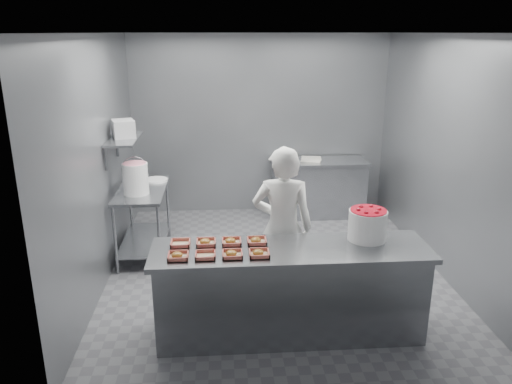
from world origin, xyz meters
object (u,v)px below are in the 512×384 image
tray_0 (178,256)px  tray_7 (257,241)px  tray_5 (206,242)px  glaze_bucket (136,178)px  prep_table (143,212)px  tray_6 (231,241)px  back_counter (318,188)px  tray_1 (205,255)px  tray_4 (180,243)px  tray_3 (259,253)px  tray_2 (232,254)px  worker (282,227)px  appliance (123,129)px  strawberry_tub (368,224)px  service_counter (290,291)px

tray_0 → tray_7: (0.72, 0.28, 0.00)m
tray_5 → glaze_bucket: glaze_bucket is taller
prep_table → tray_7: 2.28m
tray_0 → tray_6: (0.48, 0.28, 0.00)m
tray_0 → tray_5: bearing=49.4°
back_counter → tray_1: bearing=-116.5°
tray_4 → tray_7: bearing=-0.0°
tray_3 → tray_2: bearing=180.0°
back_counter → worker: size_ratio=0.87×
tray_3 → worker: bearing=67.5°
tray_5 → appliance: (-1.03, 1.85, 0.75)m
tray_1 → tray_2: tray_2 is taller
tray_4 → tray_7: size_ratio=1.00×
tray_4 → worker: worker is taller
tray_2 → strawberry_tub: size_ratio=0.51×
tray_7 → strawberry_tub: strawberry_tub is taller
tray_6 → appliance: bearing=124.5°
appliance → tray_4: bearing=-85.6°
tray_2 → tray_5: size_ratio=1.00×
tray_1 → tray_6: (0.24, 0.28, 0.00)m
tray_5 → strawberry_tub: strawberry_tub is taller
tray_2 → worker: 0.92m
tray_5 → glaze_bucket: size_ratio=0.39×
prep_table → tray_0: size_ratio=6.40×
worker → tray_0: bearing=44.3°
tray_3 → worker: size_ratio=0.11×
worker → tray_4: bearing=32.7°
tray_2 → strawberry_tub: 1.34m
service_counter → strawberry_tub: size_ratio=7.11×
tray_2 → glaze_bucket: 2.21m
tray_4 → tray_7: tray_7 is taller
tray_3 → worker: worker is taller
tray_3 → glaze_bucket: (-1.37, 1.89, 0.18)m
worker → strawberry_tub: (0.76, -0.45, 0.20)m
tray_4 → tray_5: tray_5 is taller
tray_6 → appliance: 2.36m
tray_7 → strawberry_tub: bearing=0.5°
prep_table → tray_1: (0.86, -2.09, 0.33)m
tray_7 → worker: bearing=56.4°
service_counter → tray_4: (-1.03, 0.14, 0.47)m
tray_7 → service_counter: bearing=-24.3°
tray_5 → tray_7: bearing=0.0°
glaze_bucket → back_counter: bearing=30.1°
tray_3 → tray_4: bearing=158.7°
prep_table → appliance: (-0.17, 0.04, 1.08)m
tray_2 → tray_4: tray_2 is taller
prep_table → tray_4: tray_4 is taller
back_counter → tray_5: bearing=-118.5°
tray_6 → service_counter: bearing=-14.3°
back_counter → tray_0: 3.93m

